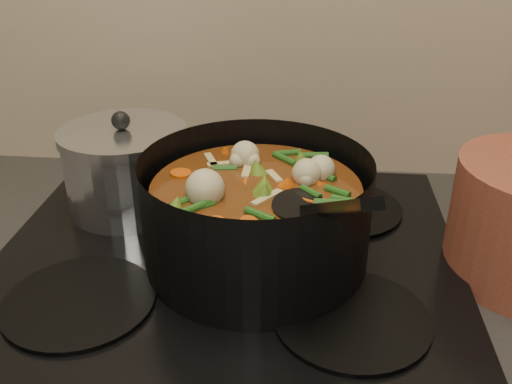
{
  "coord_description": "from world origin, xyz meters",
  "views": [
    {
      "loc": [
        0.1,
        1.28,
        1.36
      ],
      "look_at": [
        0.04,
        1.91,
        1.03
      ],
      "focal_mm": 40.0,
      "sensor_mm": 36.0,
      "label": 1
    }
  ],
  "objects": [
    {
      "name": "stockpot",
      "position": [
        0.04,
        1.91,
        1.0
      ],
      "size": [
        0.32,
        0.39,
        0.21
      ],
      "rotation": [
        0.0,
        0.0,
        0.11
      ],
      "color": "black",
      "rests_on": "stovetop"
    },
    {
      "name": "saucepan",
      "position": [
        -0.17,
        2.04,
        0.99
      ],
      "size": [
        0.19,
        0.19,
        0.15
      ],
      "rotation": [
        0.0,
        0.0,
        -0.03
      ],
      "color": "silver",
      "rests_on": "stovetop"
    },
    {
      "name": "stovetop",
      "position": [
        0.0,
        1.93,
        0.92
      ],
      "size": [
        0.62,
        0.54,
        0.03
      ],
      "color": "black",
      "rests_on": "counter"
    }
  ]
}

